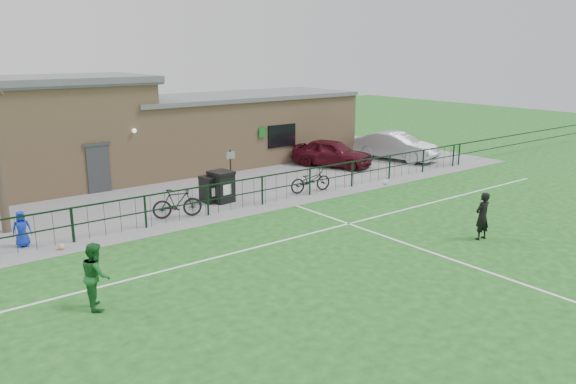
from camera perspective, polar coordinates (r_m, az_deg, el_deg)
ground at (r=16.45m, az=10.80°, el=-7.83°), size 90.00×90.00×0.00m
paving_strip at (r=26.88m, az=-11.14°, el=0.89°), size 34.00×13.00×0.02m
pitch_line_touch at (r=22.07m, az=-4.45°, el=-1.83°), size 28.00×0.10×0.01m
pitch_line_mid at (r=19.15m, az=1.83°, el=-4.35°), size 28.00×0.10×0.01m
pitch_line_perp at (r=17.91m, az=15.09°, el=-6.20°), size 0.10×16.00×0.01m
perimeter_fence at (r=22.08m, az=-4.76°, el=-0.23°), size 28.00×0.10×1.20m
wheelie_bin_left at (r=23.17m, az=-6.80°, el=0.46°), size 0.89×0.99×1.19m
wheelie_bin_right at (r=23.22m, az=-7.89°, el=0.19°), size 0.72×0.80×0.99m
sign_post at (r=24.00m, az=-5.84°, el=1.96°), size 0.06×0.06×2.00m
car_maroon at (r=30.09m, az=4.51°, el=3.99°), size 3.33×4.62×1.46m
car_silver at (r=32.39m, az=10.92°, el=4.59°), size 2.76×4.96×1.55m
bicycle_d at (r=21.25m, az=-11.19°, el=-1.11°), size 1.91×1.03×1.11m
bicycle_e at (r=24.62m, az=2.30°, el=1.20°), size 2.07×0.95×1.05m
spectator_child at (r=19.70m, az=-25.44°, el=-3.40°), size 0.62×0.45×1.17m
goalkeeper_kick at (r=19.55m, az=18.86°, el=-2.22°), size 1.59×3.58×1.61m
outfield_player at (r=14.48m, az=-18.93°, el=-8.00°), size 0.77×0.91×1.65m
ball_ground at (r=19.07m, az=-22.03°, el=-5.20°), size 0.21×0.21×0.21m
clubhouse at (r=28.81m, az=-15.63°, el=6.01°), size 24.25×5.40×4.96m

